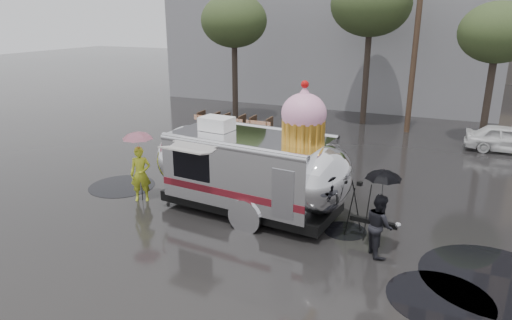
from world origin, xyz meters
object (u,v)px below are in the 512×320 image
at_px(person_left, 141,174).
at_px(person_right, 379,225).
at_px(tripod, 358,203).
at_px(airstream_trailer, 253,166).

xyz_separation_m(person_left, person_right, (7.71, -0.43, -0.10)).
bearing_deg(tripod, airstream_trailer, -173.59).
xyz_separation_m(person_right, tripod, (-0.71, 0.79, 0.16)).
distance_m(airstream_trailer, tripod, 3.33).
bearing_deg(person_right, person_left, 54.66).
relative_size(person_left, tripod, 1.13).
distance_m(person_right, tripod, 1.07).
distance_m(person_left, tripod, 7.01).
relative_size(person_left, person_right, 1.12).
height_order(airstream_trailer, tripod, airstream_trailer).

